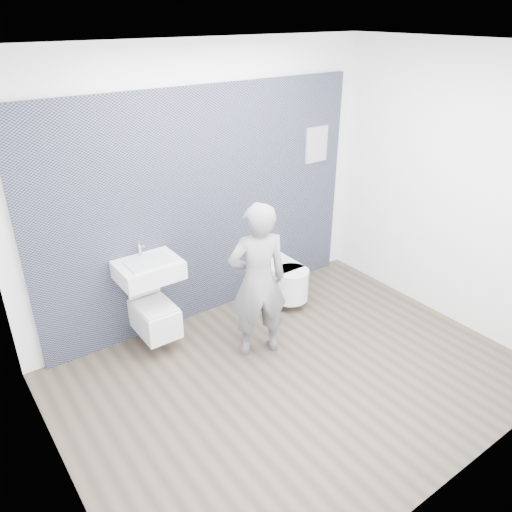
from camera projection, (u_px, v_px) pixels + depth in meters
ground at (295, 378)px, 4.55m from camera, size 4.00×4.00×0.00m
room_shell at (302, 197)px, 3.78m from camera, size 4.00×4.00×4.00m
tile_wall at (211, 307)px, 5.62m from camera, size 3.60×0.06×2.40m
washbasin at (149, 270)px, 4.65m from camera, size 0.58×0.44×0.44m
toilet_square at (155, 316)px, 4.86m from camera, size 0.34×0.50×0.68m
toilet_rounded at (284, 280)px, 5.63m from camera, size 0.39×0.67×0.36m
info_placard at (310, 273)px, 6.34m from camera, size 0.30×0.03×0.40m
visitor at (258, 281)px, 4.59m from camera, size 0.65×0.53×1.54m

